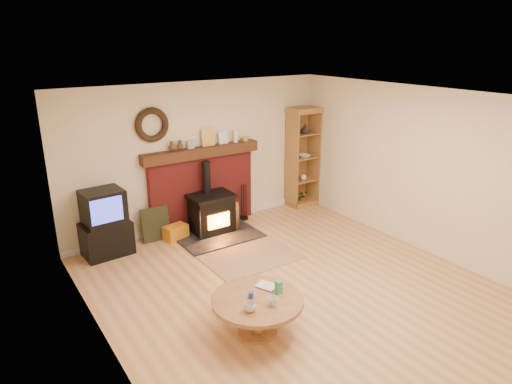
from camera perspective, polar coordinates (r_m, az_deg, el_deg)
ground at (r=6.49m, az=4.70°, el=-11.81°), size 5.50×5.50×0.00m
room_shell at (r=5.87m, az=4.43°, el=3.11°), size 5.02×5.52×2.61m
chimney_breast at (r=8.23m, az=-6.73°, el=1.01°), size 2.20×0.22×1.78m
wood_stove at (r=8.04m, az=-5.47°, el=-2.84°), size 1.40×1.00×1.27m
area_rug at (r=7.27m, az=-0.60°, el=-8.13°), size 1.45×1.00×0.01m
tv_unit at (r=7.54m, az=-18.34°, el=-3.85°), size 0.76×0.56×1.08m
curio_cabinet at (r=9.24m, az=5.75°, el=4.35°), size 0.64×0.46×2.01m
firelog_box at (r=7.97m, az=-10.00°, el=-4.97°), size 0.44×0.32×0.25m
leaning_painting at (r=7.93m, az=-12.43°, el=-3.92°), size 0.49×0.13×0.58m
fire_tools at (r=8.67m, az=-1.51°, el=-2.60°), size 0.16×0.16×0.70m
coffee_table at (r=5.41m, az=0.22°, el=-13.94°), size 1.07×1.07×0.61m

